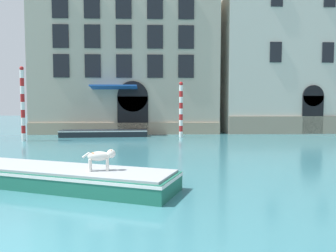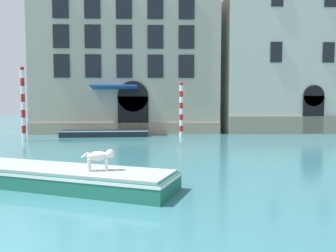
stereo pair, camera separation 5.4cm
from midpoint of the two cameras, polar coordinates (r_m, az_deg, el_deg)
palazzo_left at (r=28.67m, az=-7.13°, el=11.36°), size 14.82×7.40×12.24m
palazzo_right at (r=32.13m, az=23.57°, el=16.59°), size 15.43×6.13×19.25m
boat_foreground at (r=10.05m, az=-17.96°, el=-8.35°), size 6.90×4.02×0.56m
dog_on_deck at (r=9.21m, az=-11.74°, el=-5.21°), size 0.90×0.34×0.60m
boat_moored_near_palazzo at (r=24.21m, az=-11.12°, el=-1.20°), size 6.31×1.80×0.48m
mooring_pole_0 at (r=22.74m, az=-24.05°, el=3.58°), size 0.26×0.26×4.73m
mooring_pole_1 at (r=23.18m, az=2.20°, el=2.92°), size 0.27×0.27×3.92m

